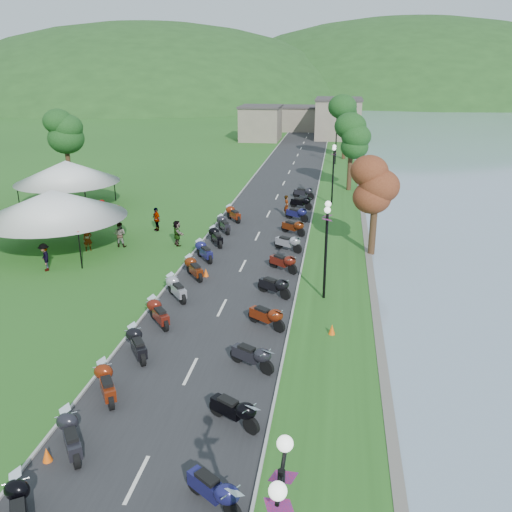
{
  "coord_description": "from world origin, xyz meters",
  "views": [
    {
      "loc": [
        5.41,
        -8.13,
        11.61
      ],
      "look_at": [
        1.07,
        20.32,
        1.3
      ],
      "focal_mm": 38.0,
      "sensor_mm": 36.0,
      "label": 1
    }
  ],
  "objects_px": {
    "pedestrian_b": "(121,246)",
    "pedestrian_c": "(46,271)",
    "pedestrian_a": "(89,251)",
    "vendor_tent_main": "(56,220)"
  },
  "relations": [
    {
      "from": "vendor_tent_main",
      "to": "pedestrian_a",
      "type": "bearing_deg",
      "value": 2.15
    },
    {
      "from": "pedestrian_a",
      "to": "pedestrian_c",
      "type": "distance_m",
      "value": 3.89
    },
    {
      "from": "vendor_tent_main",
      "to": "pedestrian_c",
      "type": "bearing_deg",
      "value": -73.23
    },
    {
      "from": "pedestrian_c",
      "to": "vendor_tent_main",
      "type": "bearing_deg",
      "value": 159.2
    },
    {
      "from": "vendor_tent_main",
      "to": "pedestrian_b",
      "type": "xyz_separation_m",
      "value": [
        3.77,
        1.19,
        -2.0
      ]
    },
    {
      "from": "pedestrian_b",
      "to": "pedestrian_c",
      "type": "height_order",
      "value": "same"
    },
    {
      "from": "pedestrian_a",
      "to": "vendor_tent_main",
      "type": "bearing_deg",
      "value": 148.91
    },
    {
      "from": "vendor_tent_main",
      "to": "pedestrian_a",
      "type": "relative_size",
      "value": 3.88
    },
    {
      "from": "pedestrian_a",
      "to": "pedestrian_c",
      "type": "bearing_deg",
      "value": -136.6
    },
    {
      "from": "vendor_tent_main",
      "to": "pedestrian_a",
      "type": "xyz_separation_m",
      "value": [
        2.02,
        0.08,
        -2.0
      ]
    }
  ]
}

